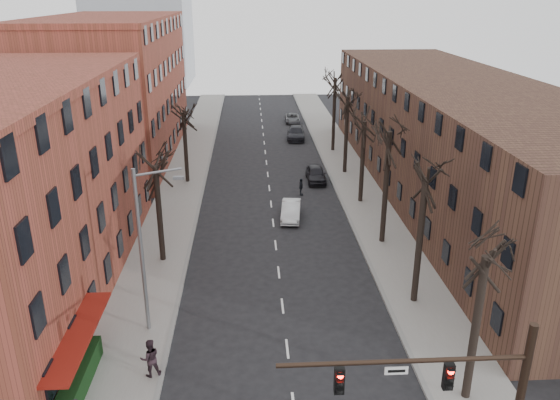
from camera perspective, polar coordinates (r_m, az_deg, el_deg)
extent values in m
cube|color=gray|center=(52.97, -9.94, 2.23)|extent=(4.00, 90.00, 0.15)
cube|color=gray|center=(53.47, 7.36, 2.56)|extent=(4.00, 90.00, 0.15)
cube|color=brown|center=(61.37, -17.01, 10.88)|extent=(12.00, 28.00, 14.00)
cube|color=#4B3023|center=(49.63, 17.83, 6.20)|extent=(12.00, 50.00, 10.00)
cube|color=maroon|center=(27.88, -19.57, -17.52)|extent=(1.20, 7.00, 0.15)
cube|color=black|center=(26.78, -20.55, -17.71)|extent=(0.80, 6.00, 1.00)
cylinder|color=black|center=(18.18, 12.79, -16.11)|extent=(8.00, 0.16, 0.16)
cube|color=black|center=(19.00, 17.18, -17.20)|extent=(0.32, 0.22, 0.95)
cube|color=black|center=(18.17, 6.21, -18.25)|extent=(0.32, 0.22, 0.95)
cube|color=silver|center=(18.34, 12.07, -17.04)|extent=(0.75, 0.04, 0.28)
cylinder|color=slate|center=(28.29, -14.26, -5.51)|extent=(0.20, 0.20, 9.00)
cylinder|color=slate|center=(26.49, -12.75, 2.85)|extent=(2.39, 0.12, 0.46)
cube|color=slate|center=(26.43, -10.56, 2.30)|extent=(0.50, 0.22, 0.14)
imported|color=silver|center=(42.93, 1.16, -1.10)|extent=(1.91, 4.26, 1.36)
imported|color=black|center=(51.54, 3.76, 2.75)|extent=(1.75, 4.29, 1.46)
imported|color=black|center=(66.67, 1.67, 7.02)|extent=(2.49, 5.28, 1.49)
imported|color=#515358|center=(75.46, 1.29, 8.55)|extent=(2.01, 4.19, 1.15)
imported|color=black|center=(26.69, -13.43, -15.76)|extent=(1.10, 0.97, 1.88)
imported|color=black|center=(47.87, 2.21, 1.38)|extent=(0.43, 0.92, 1.54)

